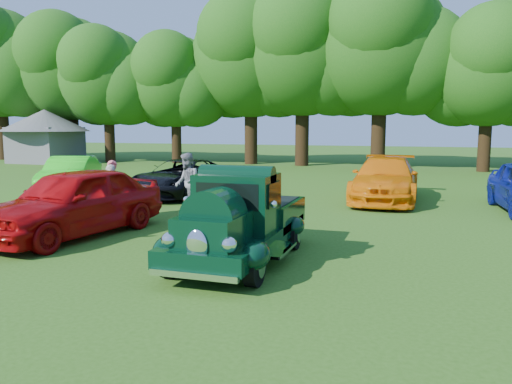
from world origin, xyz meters
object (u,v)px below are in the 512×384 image
(back_car_lime, at_px, (70,175))
(back_car_black, at_px, (181,178))
(spectator_pink, at_px, (113,189))
(gazebo, at_px, (45,130))
(spectator_white, at_px, (111,193))
(red_convertible, at_px, (74,202))
(hero_pickup, at_px, (241,223))
(spectator_grey, at_px, (187,183))
(back_car_orange, at_px, (385,179))

(back_car_lime, height_order, back_car_black, back_car_lime)
(spectator_pink, xyz_separation_m, gazebo, (-17.85, 17.85, 1.55))
(back_car_lime, xyz_separation_m, back_car_black, (4.54, 0.76, -0.04))
(back_car_black, bearing_deg, spectator_white, -83.11)
(red_convertible, distance_m, back_car_black, 7.27)
(hero_pickup, xyz_separation_m, gazebo, (-22.99, 21.05, 1.63))
(spectator_pink, bearing_deg, gazebo, 111.46)
(spectator_pink, xyz_separation_m, spectator_white, (0.23, -0.47, -0.04))
(back_car_lime, bearing_deg, spectator_grey, -45.31)
(spectator_grey, bearing_deg, red_convertible, -49.61)
(back_car_orange, height_order, gazebo, gazebo)
(spectator_grey, relative_size, gazebo, 0.29)
(back_car_lime, xyz_separation_m, spectator_white, (5.00, -4.57, 0.07))
(back_car_lime, bearing_deg, back_car_black, -14.47)
(hero_pickup, distance_m, back_car_orange, 9.42)
(back_car_black, bearing_deg, spectator_grey, -58.66)
(spectator_white, bearing_deg, back_car_orange, -31.57)
(hero_pickup, distance_m, back_car_black, 9.69)
(red_convertible, xyz_separation_m, spectator_grey, (1.12, 3.99, 0.09))
(back_car_lime, xyz_separation_m, back_car_orange, (12.12, 1.86, 0.05))
(red_convertible, xyz_separation_m, spectator_pink, (-0.47, 2.37, 0.00))
(hero_pickup, distance_m, spectator_grey, 5.98)
(spectator_pink, relative_size, gazebo, 0.27)
(spectator_grey, bearing_deg, back_car_black, 175.52)
(back_car_black, relative_size, spectator_grey, 2.72)
(back_car_lime, distance_m, spectator_grey, 6.84)
(hero_pickup, bearing_deg, gazebo, 137.52)
(spectator_white, bearing_deg, spectator_grey, -16.85)
(spectator_pink, height_order, spectator_grey, spectator_grey)
(spectator_grey, bearing_deg, spectator_white, -67.12)
(hero_pickup, xyz_separation_m, back_car_lime, (-9.91, 7.30, -0.02))
(spectator_white, distance_m, gazebo, 25.79)
(hero_pickup, xyz_separation_m, red_convertible, (-4.66, 0.83, 0.08))
(back_car_orange, bearing_deg, red_convertible, -129.44)
(gazebo, bearing_deg, back_car_lime, -46.44)
(red_convertible, distance_m, spectator_pink, 2.41)
(back_car_lime, distance_m, back_car_orange, 12.26)
(red_convertible, height_order, back_car_orange, red_convertible)
(hero_pickup, relative_size, red_convertible, 0.91)
(hero_pickup, xyz_separation_m, back_car_orange, (2.21, 9.15, 0.02))
(hero_pickup, height_order, back_car_black, hero_pickup)
(back_car_black, distance_m, spectator_pink, 4.87)
(hero_pickup, relative_size, back_car_lime, 1.00)
(spectator_pink, bearing_deg, red_convertible, -102.23)
(red_convertible, bearing_deg, back_car_black, 104.15)
(back_car_orange, relative_size, spectator_pink, 3.20)
(red_convertible, relative_size, back_car_black, 0.98)
(hero_pickup, distance_m, red_convertible, 4.74)
(spectator_grey, bearing_deg, spectator_pink, -78.43)
(hero_pickup, distance_m, spectator_pink, 6.05)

